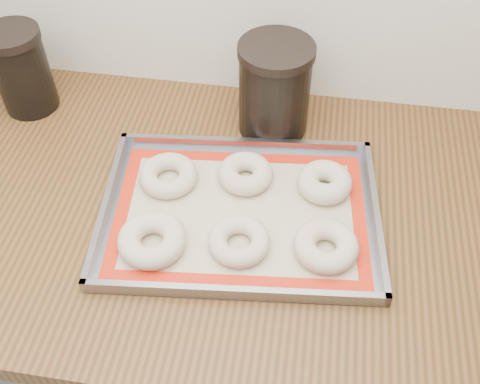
% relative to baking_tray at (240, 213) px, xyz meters
% --- Properties ---
extents(cabinet, '(3.00, 0.65, 0.86)m').
position_rel_baking_tray_xyz_m(cabinet, '(-0.22, 0.02, -0.48)').
color(cabinet, slate).
rests_on(cabinet, floor).
extents(countertop, '(3.06, 0.68, 0.04)m').
position_rel_baking_tray_xyz_m(countertop, '(-0.22, 0.02, -0.03)').
color(countertop, brown).
rests_on(countertop, cabinet).
extents(baking_tray, '(0.49, 0.38, 0.03)m').
position_rel_baking_tray_xyz_m(baking_tray, '(0.00, 0.00, 0.00)').
color(baking_tray, gray).
rests_on(baking_tray, countertop).
extents(baking_mat, '(0.45, 0.33, 0.00)m').
position_rel_baking_tray_xyz_m(baking_mat, '(0.00, 0.00, -0.00)').
color(baking_mat, '#C6B793').
rests_on(baking_mat, baking_tray).
extents(bagel_front_left, '(0.12, 0.12, 0.04)m').
position_rel_baking_tray_xyz_m(bagel_front_left, '(-0.13, -0.09, 0.02)').
color(bagel_front_left, beige).
rests_on(bagel_front_left, baking_mat).
extents(bagel_front_mid, '(0.10, 0.10, 0.03)m').
position_rel_baking_tray_xyz_m(bagel_front_mid, '(0.01, -0.07, 0.01)').
color(bagel_front_mid, beige).
rests_on(bagel_front_mid, baking_mat).
extents(bagel_front_right, '(0.11, 0.11, 0.04)m').
position_rel_baking_tray_xyz_m(bagel_front_right, '(0.15, -0.06, 0.02)').
color(bagel_front_right, beige).
rests_on(bagel_front_right, baking_mat).
extents(bagel_back_left, '(0.11, 0.11, 0.03)m').
position_rel_baking_tray_xyz_m(bagel_back_left, '(-0.14, 0.05, 0.01)').
color(bagel_back_left, beige).
rests_on(bagel_back_left, baking_mat).
extents(bagel_back_mid, '(0.11, 0.11, 0.04)m').
position_rel_baking_tray_xyz_m(bagel_back_mid, '(-0.00, 0.08, 0.02)').
color(bagel_back_mid, beige).
rests_on(bagel_back_mid, baking_mat).
extents(bagel_back_right, '(0.11, 0.11, 0.04)m').
position_rel_baking_tray_xyz_m(bagel_back_right, '(0.14, 0.08, 0.02)').
color(bagel_back_right, beige).
rests_on(bagel_back_right, baking_mat).
extents(canister_mid, '(0.11, 0.11, 0.17)m').
position_rel_baking_tray_xyz_m(canister_mid, '(-0.46, 0.22, 0.08)').
color(canister_mid, black).
rests_on(canister_mid, countertop).
extents(canister_right, '(0.14, 0.14, 0.18)m').
position_rel_baking_tray_xyz_m(canister_right, '(0.03, 0.23, 0.09)').
color(canister_right, black).
rests_on(canister_right, countertop).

